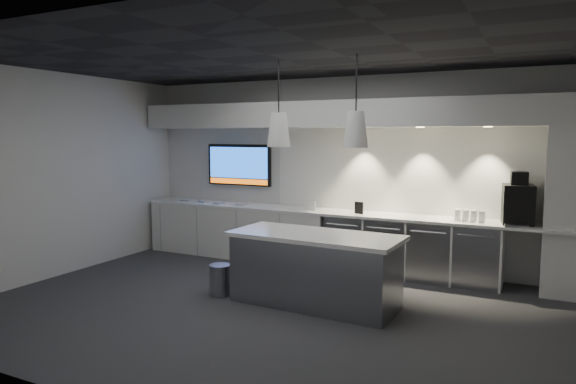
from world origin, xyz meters
The scene contains 27 objects.
floor centered at (0.00, 0.00, 0.00)m, with size 7.00×7.00×0.00m, color #323235.
ceiling centered at (0.00, 0.00, 3.00)m, with size 7.00×7.00×0.00m, color black.
wall_back centered at (0.00, 2.50, 1.50)m, with size 7.00×7.00×0.00m, color silver.
wall_front centered at (0.00, -2.50, 1.50)m, with size 7.00×7.00×0.00m, color silver.
wall_left centered at (-3.50, 0.00, 1.50)m, with size 7.00×7.00×0.00m, color silver.
back_counter centered at (0.00, 2.17, 0.88)m, with size 6.80×0.65×0.04m, color white.
left_base_cabinets centered at (-1.75, 2.17, 0.43)m, with size 3.30×0.63×0.86m, color white.
fridge_unit_a centered at (0.25, 2.17, 0.42)m, with size 0.60×0.61×0.85m, color gray.
fridge_unit_b centered at (0.88, 2.17, 0.42)m, with size 0.60×0.61×0.85m, color gray.
fridge_unit_c centered at (1.51, 2.17, 0.42)m, with size 0.60×0.61×0.85m, color gray.
fridge_unit_d centered at (2.14, 2.17, 0.42)m, with size 0.60×0.61×0.85m, color gray.
backsplash centered at (1.20, 2.48, 1.55)m, with size 4.60×0.03×1.30m, color white.
soffit centered at (0.00, 2.20, 2.40)m, with size 6.90×0.60×0.40m, color white.
column centered at (3.20, 2.20, 1.30)m, with size 0.55×0.55×2.60m, color white.
wall_tv centered at (-1.90, 2.45, 1.56)m, with size 1.25×0.07×0.72m.
island centered at (0.44, 0.42, 0.45)m, with size 2.13×0.99×0.89m.
bin centered at (-0.82, 0.22, 0.20)m, with size 0.29×0.29×0.40m, color gray.
coffee_machine centered at (2.62, 2.20, 1.19)m, with size 0.44×0.60×0.70m.
sign_black centered at (0.43, 2.10, 0.99)m, with size 0.14×0.02×0.18m, color black.
sign_white centered at (-0.36, 2.08, 0.97)m, with size 0.18×0.02×0.14m, color white.
cup_cluster centered at (2.02, 2.13, 0.98)m, with size 0.40×0.19×0.16m, color white, non-canonical shape.
tray_a centered at (-2.83, 2.14, 0.91)m, with size 0.16×0.16×0.03m, color #A4A4A4.
tray_b centered at (-2.45, 2.15, 0.91)m, with size 0.16×0.16×0.03m, color #A4A4A4.
tray_c centered at (-2.11, 2.11, 0.91)m, with size 0.16×0.16×0.03m, color #A4A4A4.
tray_d centered at (-1.67, 2.14, 0.91)m, with size 0.16×0.16×0.03m, color #A4A4A4.
pendant_left centered at (-0.06, 0.42, 2.15)m, with size 0.29×0.29×1.12m.
pendant_right centered at (0.94, 0.42, 2.15)m, with size 0.29×0.29×1.12m.
Camera 1 is at (2.88, -5.24, 2.10)m, focal length 32.00 mm.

